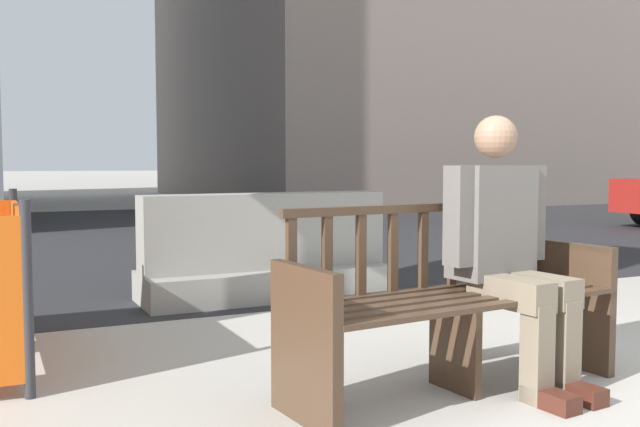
# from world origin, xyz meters

# --- Properties ---
(street_asphalt) EXTENTS (120.00, 12.00, 0.01)m
(street_asphalt) POSITION_xyz_m (0.00, 8.70, 0.00)
(street_asphalt) COLOR #28282B
(street_asphalt) RESTS_ON ground
(street_bench) EXTENTS (1.73, 0.70, 0.88)m
(street_bench) POSITION_xyz_m (-0.72, 0.65, 0.40)
(street_bench) COLOR #473323
(street_bench) RESTS_ON ground
(seated_person) EXTENTS (0.59, 0.75, 1.31)m
(seated_person) POSITION_xyz_m (-0.42, 0.62, 0.69)
(seated_person) COLOR #66605B
(seated_person) RESTS_ON ground
(jersey_barrier_centre) EXTENTS (2.01, 0.70, 0.84)m
(jersey_barrier_centre) POSITION_xyz_m (-0.68, 3.22, 0.34)
(jersey_barrier_centre) COLOR gray
(jersey_barrier_centre) RESTS_ON ground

